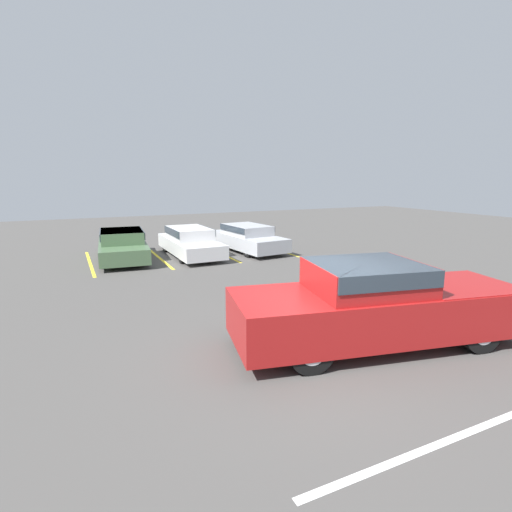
{
  "coord_description": "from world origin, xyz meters",
  "views": [
    {
      "loc": [
        -4.23,
        -6.02,
        3.42
      ],
      "look_at": [
        1.0,
        4.91,
        1.0
      ],
      "focal_mm": 28.0,
      "sensor_mm": 36.0,
      "label": 1
    }
  ],
  "objects_px": {
    "parked_sedan_b": "(190,241)",
    "parked_sedan_a": "(122,244)",
    "parked_sedan_c": "(247,237)",
    "pickup_truck": "(379,304)"
  },
  "relations": [
    {
      "from": "parked_sedan_b",
      "to": "parked_sedan_a",
      "type": "bearing_deg",
      "value": -97.49
    },
    {
      "from": "parked_sedan_a",
      "to": "parked_sedan_c",
      "type": "bearing_deg",
      "value": 91.48
    },
    {
      "from": "parked_sedan_b",
      "to": "parked_sedan_c",
      "type": "bearing_deg",
      "value": 89.3
    },
    {
      "from": "parked_sedan_a",
      "to": "parked_sedan_b",
      "type": "relative_size",
      "value": 0.99
    },
    {
      "from": "pickup_truck",
      "to": "parked_sedan_b",
      "type": "bearing_deg",
      "value": 105.73
    },
    {
      "from": "pickup_truck",
      "to": "parked_sedan_c",
      "type": "distance_m",
      "value": 11.01
    },
    {
      "from": "parked_sedan_b",
      "to": "parked_sedan_c",
      "type": "distance_m",
      "value": 2.76
    },
    {
      "from": "pickup_truck",
      "to": "parked_sedan_b",
      "type": "distance_m",
      "value": 10.87
    },
    {
      "from": "parked_sedan_c",
      "to": "pickup_truck",
      "type": "bearing_deg",
      "value": -16.09
    },
    {
      "from": "parked_sedan_a",
      "to": "parked_sedan_b",
      "type": "distance_m",
      "value": 2.81
    }
  ]
}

